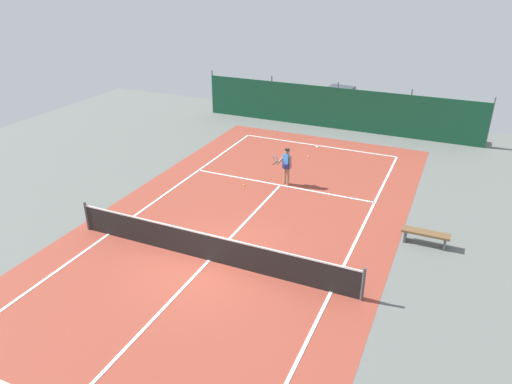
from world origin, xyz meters
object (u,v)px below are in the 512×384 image
tennis_ball_by_sideline (275,134)px  tennis_ball_midcourt (308,156)px  parked_car (338,101)px  tennis_player (287,164)px  tennis_net (209,247)px  courtside_bench (426,235)px  tennis_ball_near_player (244,185)px

tennis_ball_by_sideline → tennis_ball_midcourt: bearing=-42.5°
parked_car → tennis_player: bearing=100.2°
tennis_net → tennis_ball_midcourt: (0.05, 10.12, -0.48)m
tennis_net → tennis_ball_by_sideline: bearing=102.4°
tennis_player → tennis_net: bearing=118.2°
tennis_ball_by_sideline → tennis_player: bearing=-64.0°
courtside_bench → tennis_player: bearing=156.2°
tennis_ball_by_sideline → courtside_bench: (9.10, -8.81, 0.34)m
courtside_bench → parked_car: bearing=116.1°
tennis_net → tennis_ball_midcourt: bearing=89.7°
tennis_ball_midcourt → tennis_ball_by_sideline: bearing=137.5°
tennis_ball_near_player → parked_car: (0.80, 12.39, 0.81)m
tennis_player → parked_car: bearing=-56.2°
tennis_ball_midcourt → tennis_ball_by_sideline: size_ratio=1.00×
tennis_net → tennis_ball_near_player: (-1.44, 5.71, -0.48)m
tennis_ball_near_player → courtside_bench: 7.96m
parked_car → tennis_net: bearing=98.1°
tennis_net → courtside_bench: bearing=31.8°
tennis_ball_near_player → parked_car: 12.45m
tennis_ball_by_sideline → courtside_bench: bearing=-44.1°
courtside_bench → tennis_ball_midcourt: bearing=135.2°
tennis_ball_midcourt → tennis_ball_by_sideline: (-2.84, 2.60, 0.00)m
tennis_ball_near_player → courtside_bench: size_ratio=0.04×
tennis_ball_midcourt → courtside_bench: bearing=-44.8°
tennis_player → tennis_ball_midcourt: 3.63m
tennis_ball_by_sideline → tennis_net: bearing=-77.6°
tennis_ball_by_sideline → parked_car: 5.86m
tennis_net → courtside_bench: 7.42m
tennis_net → tennis_ball_near_player: 5.91m
tennis_net → tennis_ball_near_player: size_ratio=153.33×
tennis_net → tennis_player: bearing=88.5°
tennis_player → tennis_ball_by_sideline: (-2.97, 6.10, -0.93)m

